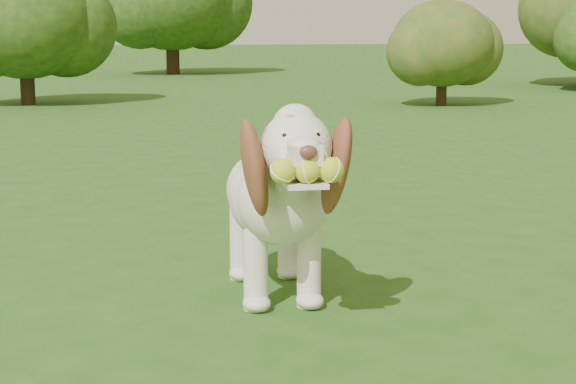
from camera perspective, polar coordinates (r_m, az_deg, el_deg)
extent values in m
plane|color=#214C15|center=(3.67, -3.51, -4.76)|extent=(80.00, 80.00, 0.00)
ellipsoid|color=silver|center=(3.33, -0.92, -0.29)|extent=(0.32, 0.60, 0.31)
ellipsoid|color=silver|center=(3.10, -0.28, -0.37)|extent=(0.31, 0.31, 0.30)
ellipsoid|color=silver|center=(3.53, -1.44, 0.15)|extent=(0.29, 0.29, 0.28)
cylinder|color=silver|center=(2.98, 0.09, 0.76)|extent=(0.17, 0.25, 0.24)
sphere|color=silver|center=(2.85, 0.49, 2.69)|extent=(0.22, 0.22, 0.21)
sphere|color=silver|center=(2.86, 0.43, 3.88)|extent=(0.14, 0.14, 0.14)
cube|color=silver|center=(2.73, 0.95, 2.28)|extent=(0.09, 0.13, 0.06)
ellipsoid|color=#592D28|center=(2.67, 1.22, 2.37)|extent=(0.05, 0.03, 0.04)
cube|color=silver|center=(2.73, 1.00, 0.48)|extent=(0.12, 0.14, 0.01)
ellipsoid|color=brown|center=(2.85, -2.01, 1.41)|extent=(0.13, 0.20, 0.33)
ellipsoid|color=brown|center=(2.89, 2.89, 1.53)|extent=(0.12, 0.20, 0.33)
cylinder|color=silver|center=(3.64, -1.74, 1.03)|extent=(0.06, 0.15, 0.12)
cylinder|color=silver|center=(3.16, -1.93, -4.65)|extent=(0.08, 0.08, 0.27)
cylinder|color=silver|center=(3.19, 1.25, -4.51)|extent=(0.08, 0.08, 0.27)
cylinder|color=silver|center=(3.54, -2.82, -3.07)|extent=(0.08, 0.08, 0.27)
cylinder|color=silver|center=(3.56, 0.03, -2.96)|extent=(0.08, 0.08, 0.27)
sphere|color=yellow|center=(2.68, -0.31, 1.24)|extent=(0.08, 0.08, 0.07)
sphere|color=yellow|center=(2.69, 1.14, 1.28)|extent=(0.08, 0.08, 0.07)
sphere|color=yellow|center=(2.71, 2.59, 1.31)|extent=(0.08, 0.08, 0.07)
cylinder|color=#382314|center=(11.20, 9.08, 6.06)|extent=(0.12, 0.12, 0.39)
ellipsoid|color=#1A3D13|center=(11.18, 9.15, 8.69)|extent=(1.16, 1.16, 0.99)
cylinder|color=#382314|center=(11.54, -15.19, 6.32)|extent=(0.17, 0.17, 0.53)
ellipsoid|color=#1A3D13|center=(11.53, -15.35, 9.86)|extent=(1.60, 1.60, 1.36)
cylinder|color=#382314|center=(18.04, -6.85, 8.18)|extent=(0.24, 0.24, 0.78)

